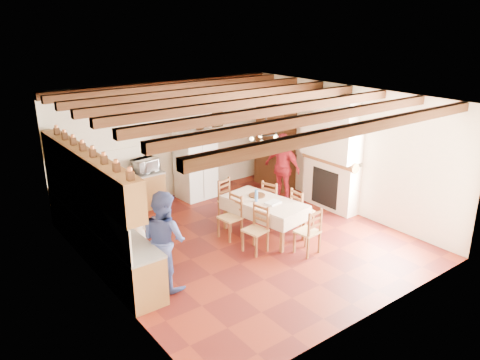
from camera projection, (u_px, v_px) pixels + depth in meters
name	position (u px, v px, depth m)	size (l,w,h in m)	color
floor	(245.00, 241.00, 9.86)	(6.00, 6.50, 0.02)	#4C1411
ceiling	(245.00, 98.00, 8.86)	(6.00, 6.50, 0.02)	white
wall_back	(166.00, 141.00, 11.82)	(6.00, 0.02, 3.00)	#F5EACC
wall_front	(380.00, 229.00, 6.91)	(6.00, 0.02, 3.00)	#F5EACC
wall_left	(100.00, 208.00, 7.65)	(0.02, 6.50, 3.00)	#F5EACC
wall_right	(345.00, 149.00, 11.08)	(0.02, 6.50, 3.00)	#F5EACC
ceiling_beams	(245.00, 103.00, 8.90)	(6.00, 6.30, 0.16)	#371B0F
lower_cabinets_left	(100.00, 239.00, 8.97)	(0.60, 4.30, 0.86)	brown
lower_cabinets_back	(117.00, 197.00, 11.06)	(2.30, 0.60, 0.86)	brown
countertop_left	(98.00, 218.00, 8.82)	(0.62, 4.30, 0.04)	slate
countertop_back	(115.00, 179.00, 10.91)	(2.34, 0.62, 0.04)	slate
backsplash_left	(81.00, 205.00, 8.56)	(0.03, 4.30, 0.60)	#F1E3CF
backsplash_back	(109.00, 163.00, 11.02)	(2.30, 0.03, 0.60)	#F1E3CF
upper_cabinets	(86.00, 170.00, 8.43)	(0.35, 4.20, 0.70)	brown
fireplace	(330.00, 153.00, 11.09)	(0.56, 1.60, 2.80)	beige
wall_picture	(217.00, 119.00, 12.56)	(0.34, 0.03, 0.42)	#312418
refrigerator	(196.00, 164.00, 11.98)	(0.89, 0.73, 1.78)	silver
hutch	(275.00, 147.00, 12.73)	(0.51, 1.22, 2.21)	#32180C
dining_table	(264.00, 204.00, 9.92)	(1.19, 1.91, 0.78)	silver
chandelier	(265.00, 133.00, 9.41)	(0.47, 0.47, 0.03)	black
chair_left_near	(255.00, 229.00, 9.26)	(0.42, 0.40, 0.96)	brown
chair_left_far	(230.00, 217.00, 9.84)	(0.42, 0.40, 0.96)	brown
chair_right_near	(302.00, 210.00, 10.21)	(0.42, 0.40, 0.96)	brown
chair_right_far	(273.00, 200.00, 10.76)	(0.42, 0.40, 0.96)	brown
chair_end_near	(308.00, 231.00, 9.20)	(0.42, 0.40, 0.96)	brown
chair_end_far	(230.00, 200.00, 10.75)	(0.42, 0.40, 0.96)	brown
person_man	(134.00, 220.00, 8.68)	(0.65, 0.43, 1.79)	white
person_woman_blue	(164.00, 239.00, 7.97)	(0.85, 0.66, 1.75)	#3A4888
person_woman_red	(282.00, 168.00, 11.73)	(1.03, 0.43, 1.77)	#B72130
microwave	(145.00, 165.00, 11.29)	(0.60, 0.41, 0.33)	silver
fridge_vase	(199.00, 123.00, 11.71)	(0.31, 0.31, 0.32)	#32180C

